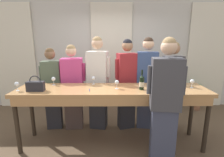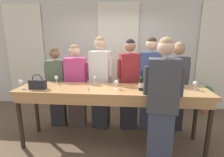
# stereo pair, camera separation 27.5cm
# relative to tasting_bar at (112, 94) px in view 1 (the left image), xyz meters

# --- Properties ---
(ground_plane) EXTENTS (18.00, 18.00, 0.00)m
(ground_plane) POSITION_rel_tasting_bar_xyz_m (0.00, 0.02, -0.93)
(ground_plane) COLOR brown
(wall_back) EXTENTS (12.00, 0.06, 2.80)m
(wall_back) POSITION_rel_tasting_bar_xyz_m (0.00, 1.88, 0.47)
(wall_back) COLOR beige
(wall_back) RESTS_ON ground_plane
(curtain_panel_left) EXTENTS (1.04, 0.03, 2.69)m
(curtain_panel_left) POSITION_rel_tasting_bar_xyz_m (-2.52, 1.81, 0.42)
(curtain_panel_left) COLOR #EFE5C6
(curtain_panel_left) RESTS_ON ground_plane
(curtain_panel_center) EXTENTS (1.04, 0.03, 2.69)m
(curtain_panel_center) POSITION_rel_tasting_bar_xyz_m (0.00, 1.81, 0.42)
(curtain_panel_center) COLOR #EFE5C6
(curtain_panel_center) RESTS_ON ground_plane
(curtain_panel_right) EXTENTS (1.04, 0.03, 2.69)m
(curtain_panel_right) POSITION_rel_tasting_bar_xyz_m (2.52, 1.81, 0.42)
(curtain_panel_right) COLOR #EFE5C6
(curtain_panel_right) RESTS_ON ground_plane
(tasting_bar) EXTENTS (3.15, 0.68, 1.02)m
(tasting_bar) POSITION_rel_tasting_bar_xyz_m (0.00, 0.00, 0.00)
(tasting_bar) COLOR #B27F4C
(tasting_bar) RESTS_ON ground_plane
(wine_bottle) EXTENTS (0.08, 0.08, 0.32)m
(wine_bottle) POSITION_rel_tasting_bar_xyz_m (0.48, -0.05, 0.21)
(wine_bottle) COLOR black
(wine_bottle) RESTS_ON tasting_bar
(handbag) EXTENTS (0.27, 0.11, 0.25)m
(handbag) POSITION_rel_tasting_bar_xyz_m (-1.20, -0.11, 0.18)
(handbag) COLOR #232328
(handbag) RESTS_ON tasting_bar
(wine_glass_front_left) EXTENTS (0.07, 0.07, 0.15)m
(wine_glass_front_left) POSITION_rel_tasting_bar_xyz_m (0.82, -0.10, 0.20)
(wine_glass_front_left) COLOR white
(wine_glass_front_left) RESTS_ON tasting_bar
(wine_glass_front_mid) EXTENTS (0.07, 0.07, 0.15)m
(wine_glass_front_mid) POSITION_rel_tasting_bar_xyz_m (1.33, 0.04, 0.20)
(wine_glass_front_mid) COLOR white
(wine_glass_front_mid) RESTS_ON tasting_bar
(wine_glass_front_right) EXTENTS (0.07, 0.07, 0.15)m
(wine_glass_front_right) POSITION_rel_tasting_bar_xyz_m (-1.49, -0.11, 0.20)
(wine_glass_front_right) COLOR white
(wine_glass_front_right) RESTS_ON tasting_bar
(wine_glass_center_left) EXTENTS (0.07, 0.07, 0.15)m
(wine_glass_center_left) POSITION_rel_tasting_bar_xyz_m (0.08, -0.00, 0.20)
(wine_glass_center_left) COLOR white
(wine_glass_center_left) RESTS_ON tasting_bar
(wine_glass_center_mid) EXTENTS (0.07, 0.07, 0.15)m
(wine_glass_center_mid) POSITION_rel_tasting_bar_xyz_m (-1.03, 0.24, 0.20)
(wine_glass_center_mid) COLOR white
(wine_glass_center_mid) RESTS_ON tasting_bar
(wine_glass_center_right) EXTENTS (0.07, 0.07, 0.15)m
(wine_glass_center_right) POSITION_rel_tasting_bar_xyz_m (-0.33, 0.29, 0.20)
(wine_glass_center_right) COLOR white
(wine_glass_center_right) RESTS_ON tasting_bar
(pen) EXTENTS (0.03, 0.13, 0.01)m
(pen) POSITION_rel_tasting_bar_xyz_m (-0.36, -0.09, 0.10)
(pen) COLOR #193399
(pen) RESTS_ON tasting_bar
(guest_olive_jacket) EXTENTS (0.46, 0.28, 1.65)m
(guest_olive_jacket) POSITION_rel_tasting_bar_xyz_m (-1.19, 0.61, -0.07)
(guest_olive_jacket) COLOR #28282D
(guest_olive_jacket) RESTS_ON ground_plane
(guest_pink_top) EXTENTS (0.52, 0.31, 1.71)m
(guest_pink_top) POSITION_rel_tasting_bar_xyz_m (-0.78, 0.61, -0.05)
(guest_pink_top) COLOR #473833
(guest_pink_top) RESTS_ON ground_plane
(guest_cream_sweater) EXTENTS (0.50, 0.34, 1.86)m
(guest_cream_sweater) POSITION_rel_tasting_bar_xyz_m (-0.28, 0.61, 0.04)
(guest_cream_sweater) COLOR #28282D
(guest_cream_sweater) RESTS_ON ground_plane
(guest_striped_shirt) EXTENTS (0.49, 0.33, 1.82)m
(guest_striped_shirt) POSITION_rel_tasting_bar_xyz_m (0.30, 0.61, 0.02)
(guest_striped_shirt) COLOR #28282D
(guest_striped_shirt) RESTS_ON ground_plane
(guest_navy_coat) EXTENTS (0.51, 0.27, 1.85)m
(guest_navy_coat) POSITION_rel_tasting_bar_xyz_m (0.70, 0.61, 0.05)
(guest_navy_coat) COLOR #383D51
(guest_navy_coat) RESTS_ON ground_plane
(guest_beige_cap) EXTENTS (0.49, 0.25, 1.77)m
(guest_beige_cap) POSITION_rel_tasting_bar_xyz_m (1.20, 0.61, 0.01)
(guest_beige_cap) COLOR #28282D
(guest_beige_cap) RESTS_ON ground_plane
(host_pouring) EXTENTS (0.52, 0.31, 1.85)m
(host_pouring) POSITION_rel_tasting_bar_xyz_m (0.72, -0.51, 0.03)
(host_pouring) COLOR #383D51
(host_pouring) RESTS_ON ground_plane
(potted_plant) EXTENTS (0.31, 0.31, 0.69)m
(potted_plant) POSITION_rel_tasting_bar_xyz_m (2.22, 1.52, -0.52)
(potted_plant) COLOR #935B3D
(potted_plant) RESTS_ON ground_plane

